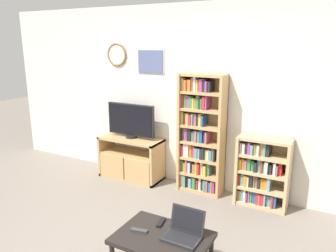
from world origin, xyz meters
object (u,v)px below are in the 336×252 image
at_px(television, 131,121).
at_px(bookshelf_short, 261,173).
at_px(remote_near_laptop, 139,230).
at_px(laptop, 184,230).
at_px(tv_stand, 131,158).
at_px(bookshelf_tall, 200,137).
at_px(coffee_table, 162,241).
at_px(remote_far_from_laptop, 161,222).

height_order(television, bookshelf_short, television).
relative_size(television, remote_near_laptop, 4.85).
bearing_deg(laptop, tv_stand, 136.52).
height_order(television, remote_near_laptop, television).
distance_m(bookshelf_tall, coffee_table, 1.94).
distance_m(coffee_table, remote_near_laptop, 0.23).
distance_m(television, bookshelf_tall, 1.12).
height_order(television, remote_far_from_laptop, television).
height_order(bookshelf_short, remote_far_from_laptop, bookshelf_short).
relative_size(bookshelf_tall, bookshelf_short, 1.83).
bearing_deg(remote_near_laptop, bookshelf_short, 148.83).
bearing_deg(bookshelf_short, laptop, -98.93).
xyz_separation_m(bookshelf_tall, remote_far_from_laptop, (0.31, -1.67, -0.37)).
bearing_deg(television, bookshelf_short, 1.46).
distance_m(remote_near_laptop, remote_far_from_laptop, 0.24).
relative_size(television, coffee_table, 0.98).
bearing_deg(remote_far_from_laptop, bookshelf_short, 61.17).
height_order(bookshelf_tall, laptop, bookshelf_tall).
xyz_separation_m(bookshelf_tall, coffee_table, (0.43, -1.84, -0.43)).
bearing_deg(bookshelf_short, bookshelf_tall, 178.75).
height_order(tv_stand, television, television).
bearing_deg(remote_near_laptop, tv_stand, -154.87).
distance_m(television, remote_near_laptop, 2.29).
bearing_deg(coffee_table, remote_far_from_laptop, 122.70).
height_order(bookshelf_tall, remote_far_from_laptop, bookshelf_tall).
xyz_separation_m(bookshelf_short, coffee_table, (-0.45, -1.82, -0.07)).
relative_size(bookshelf_short, coffee_table, 1.12).
distance_m(bookshelf_tall, bookshelf_short, 0.94).
distance_m(television, laptop, 2.44).
height_order(bookshelf_tall, bookshelf_short, bookshelf_tall).
relative_size(tv_stand, television, 1.23).
xyz_separation_m(television, coffee_table, (1.54, -1.77, -0.54)).
bearing_deg(tv_stand, television, 91.70).
bearing_deg(bookshelf_tall, coffee_table, -76.98).
relative_size(laptop, remote_far_from_laptop, 1.96).
distance_m(tv_stand, remote_near_laptop, 2.21).
bearing_deg(remote_far_from_laptop, bookshelf_tall, 90.51).
relative_size(tv_stand, bookshelf_short, 1.08).
bearing_deg(remote_near_laptop, coffee_table, 87.97).
bearing_deg(bookshelf_tall, remote_near_laptop, -83.77).
xyz_separation_m(tv_stand, television, (-0.00, 0.04, 0.59)).
bearing_deg(tv_stand, coffee_table, -48.47).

